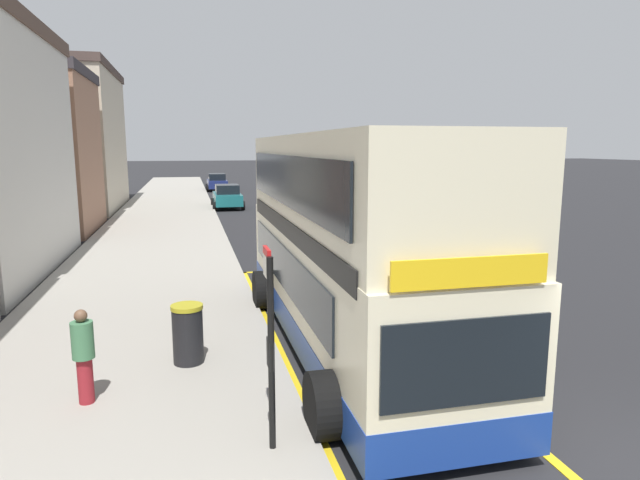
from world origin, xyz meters
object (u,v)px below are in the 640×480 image
at_px(bus_stop_sign, 270,333).
at_px(litter_bin, 188,334).
at_px(double_decker_bus, 346,248).
at_px(parked_car_navy_across, 217,182).
at_px(parked_car_teal_distant, 305,191).
at_px(parked_car_teal_kerbside, 227,197).
at_px(pedestrian_waiting_near_sign, 83,353).

relative_size(bus_stop_sign, litter_bin, 2.41).
relative_size(double_decker_bus, litter_bin, 9.24).
bearing_deg(litter_bin, bus_stop_sign, -71.37).
bearing_deg(litter_bin, parked_car_navy_across, 86.21).
xyz_separation_m(double_decker_bus, litter_bin, (-3.29, -0.72, -1.36)).
distance_m(double_decker_bus, parked_car_teal_distant, 30.68).
bearing_deg(litter_bin, parked_car_teal_distant, 74.06).
distance_m(parked_car_teal_distant, parked_car_navy_across, 13.38).
xyz_separation_m(double_decker_bus, parked_car_navy_across, (-0.46, 42.11, -1.26)).
distance_m(bus_stop_sign, parked_car_teal_kerbside, 30.71).
height_order(bus_stop_sign, litter_bin, bus_stop_sign).
xyz_separation_m(parked_car_teal_kerbside, litter_bin, (-2.69, -27.42, -0.09)).
relative_size(double_decker_bus, parked_car_navy_across, 2.48).
bearing_deg(double_decker_bus, litter_bin, -167.59).
height_order(double_decker_bus, parked_car_teal_distant, double_decker_bus).
height_order(parked_car_teal_distant, pedestrian_waiting_near_sign, pedestrian_waiting_near_sign).
relative_size(pedestrian_waiting_near_sign, litter_bin, 1.37).
bearing_deg(pedestrian_waiting_near_sign, parked_car_navy_across, 84.27).
bearing_deg(bus_stop_sign, parked_car_navy_across, 87.83).
relative_size(parked_car_teal_distant, litter_bin, 3.73).
height_order(parked_car_navy_across, pedestrian_waiting_near_sign, pedestrian_waiting_near_sign).
xyz_separation_m(bus_stop_sign, litter_bin, (-1.09, 3.24, -1.03)).
bearing_deg(parked_car_navy_across, bus_stop_sign, -90.45).
bearing_deg(pedestrian_waiting_near_sign, parked_car_teal_kerbside, 81.51).
xyz_separation_m(parked_car_teal_kerbside, pedestrian_waiting_near_sign, (-4.29, -28.72, 0.17)).
relative_size(bus_stop_sign, pedestrian_waiting_near_sign, 1.76).
distance_m(parked_car_teal_kerbside, litter_bin, 27.55).
relative_size(parked_car_teal_kerbside, pedestrian_waiting_near_sign, 2.73).
distance_m(parked_car_teal_kerbside, parked_car_navy_across, 15.42).
height_order(parked_car_teal_distant, parked_car_navy_across, same).
xyz_separation_m(bus_stop_sign, parked_car_teal_distant, (7.73, 34.11, -0.93)).
bearing_deg(bus_stop_sign, double_decker_bus, 60.93).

